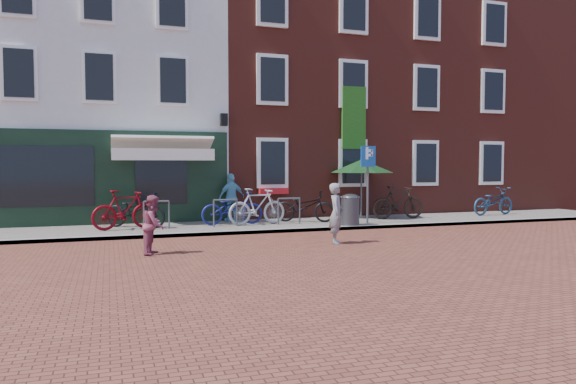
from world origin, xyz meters
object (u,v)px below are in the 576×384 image
object	(u,v)px
parasol	(361,164)
bicycle_1	(125,210)
bicycle_4	(305,206)
bicycle_5	(398,202)
bicycle_2	(232,208)
woman	(336,213)
bicycle_3	(257,206)
bicycle_0	(135,210)
boy	(154,225)
parking_sign	(368,171)
bicycle_6	(493,201)
cafe_person	(232,197)
litter_bin	(350,208)

from	to	relation	value
parasol	bicycle_1	distance (m)	7.99
bicycle_4	bicycle_5	bearing A→B (deg)	-63.37
bicycle_2	bicycle_4	bearing A→B (deg)	-91.90
woman	parasol	bearing A→B (deg)	-7.89
woman	bicycle_3	size ratio (longest dim) A/B	0.80
bicycle_4	woman	bearing A→B (deg)	-160.97
bicycle_0	bicycle_3	bearing A→B (deg)	-64.54
parasol	bicycle_0	world-z (taller)	parasol
parasol	bicycle_5	world-z (taller)	parasol
boy	parking_sign	bearing A→B (deg)	-44.38
boy	bicycle_0	world-z (taller)	boy
boy	bicycle_6	bearing A→B (deg)	-50.85
cafe_person	bicycle_3	bearing A→B (deg)	96.63
litter_bin	bicycle_5	xyz separation A→B (m)	(2.37, 1.23, 0.03)
bicycle_4	bicycle_6	distance (m)	7.37
bicycle_3	bicycle_0	bearing A→B (deg)	75.53
parking_sign	bicycle_5	world-z (taller)	parking_sign
parking_sign	woman	distance (m)	3.99
litter_bin	boy	distance (m)	6.66
bicycle_6	litter_bin	bearing A→B (deg)	93.30
parking_sign	woman	xyz separation A→B (m)	(-2.41, -3.02, -1.01)
bicycle_4	bicycle_6	world-z (taller)	same
parking_sign	boy	distance (m)	7.59
parasol	bicycle_1	size ratio (longest dim) A/B	1.21
litter_bin	bicycle_2	bearing A→B (deg)	158.53
parasol	cafe_person	size ratio (longest dim) A/B	1.45
cafe_person	parasol	bearing A→B (deg)	157.74
bicycle_2	bicycle_5	bearing A→B (deg)	-93.03
cafe_person	bicycle_2	xyz separation A→B (m)	(-0.20, -0.97, -0.27)
bicycle_1	bicycle_5	distance (m)	8.89
parking_sign	bicycle_2	bearing A→B (deg)	166.88
litter_bin	parking_sign	bearing A→B (deg)	24.88
cafe_person	bicycle_4	distance (m)	2.40
bicycle_2	bicycle_3	xyz separation A→B (m)	(0.73, -0.23, 0.06)
bicycle_1	bicycle_3	size ratio (longest dim) A/B	1.00
woman	bicycle_0	xyz separation A→B (m)	(-4.58, 4.18, -0.14)
litter_bin	bicycle_2	xyz separation A→B (m)	(-3.36, 1.32, -0.02)
litter_bin	bicycle_2	world-z (taller)	litter_bin
parasol	woman	size ratio (longest dim) A/B	1.51
bicycle_3	bicycle_4	xyz separation A→B (m)	(1.65, 0.24, -0.06)
parasol	bicycle_5	size ratio (longest dim) A/B	1.21
parking_sign	cafe_person	world-z (taller)	parking_sign
bicycle_3	boy	bearing A→B (deg)	131.32
parasol	parking_sign	bearing A→B (deg)	-109.43
bicycle_3	woman	bearing A→B (deg)	-172.88
parking_sign	cafe_person	distance (m)	4.47
bicycle_4	bicycle_0	bearing A→B (deg)	116.27
parasol	bicycle_2	xyz separation A→B (m)	(-4.68, -0.59, -1.37)
parking_sign	bicycle_5	bearing A→B (deg)	28.65
boy	bicycle_5	distance (m)	9.33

